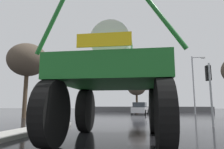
# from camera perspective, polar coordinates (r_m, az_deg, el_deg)

# --- Properties ---
(ground_plane) EXTENTS (120.00, 120.00, 0.00)m
(ground_plane) POSITION_cam_1_polar(r_m,az_deg,el_deg) (18.33, 7.27, -12.18)
(ground_plane) COLOR black
(oversize_sprayer) EXTENTS (4.08, 5.32, 4.22)m
(oversize_sprayer) POSITION_cam_1_polar(r_m,az_deg,el_deg) (7.01, 0.64, -1.71)
(oversize_sprayer) COLOR black
(oversize_sprayer) RESTS_ON ground
(sedan_ahead) EXTENTS (2.28, 4.28, 1.52)m
(sedan_ahead) POSITION_cam_1_polar(r_m,az_deg,el_deg) (27.07, 7.95, -9.53)
(sedan_ahead) COLOR silver
(sedan_ahead) RESTS_ON ground
(traffic_signal_near_left) EXTENTS (0.24, 0.54, 3.66)m
(traffic_signal_near_left) POSITION_cam_1_polar(r_m,az_deg,el_deg) (13.08, -16.90, -1.55)
(traffic_signal_near_left) COLOR #A8AAAF
(traffic_signal_near_left) RESTS_ON ground
(traffic_signal_near_right) EXTENTS (0.24, 0.54, 3.40)m
(traffic_signal_near_right) POSITION_cam_1_polar(r_m,az_deg,el_deg) (12.23, 25.80, -1.48)
(traffic_signal_near_right) COLOR #A8AAAF
(traffic_signal_near_right) RESTS_ON ground
(streetlight_far_left) EXTENTS (1.60, 0.24, 7.05)m
(streetlight_far_left) POSITION_cam_1_polar(r_m,az_deg,el_deg) (26.39, -7.48, -2.57)
(streetlight_far_left) COLOR #A8AAAF
(streetlight_far_left) RESTS_ON ground
(streetlight_far_right) EXTENTS (1.72, 0.24, 7.59)m
(streetlight_far_right) POSITION_cam_1_polar(r_m,az_deg,el_deg) (28.44, 22.32, -1.84)
(streetlight_far_right) COLOR #A8AAAF
(streetlight_far_right) RESTS_ON ground
(bare_tree_left) EXTENTS (3.51, 3.51, 6.72)m
(bare_tree_left) POSITION_cam_1_polar(r_m,az_deg,el_deg) (19.92, -22.84, 3.73)
(bare_tree_left) COLOR #473828
(bare_tree_left) RESTS_ON ground
(bare_tree_far_center) EXTENTS (3.29, 3.29, 5.76)m
(bare_tree_far_center) POSITION_cam_1_polar(r_m,az_deg,el_deg) (37.48, 6.98, -3.81)
(bare_tree_far_center) COLOR #473828
(bare_tree_far_center) RESTS_ON ground
(roadside_barrier) EXTENTS (24.93, 0.24, 0.90)m
(roadside_barrier) POSITION_cam_1_polar(r_m,az_deg,el_deg) (37.65, 8.38, -9.69)
(roadside_barrier) COLOR #59595B
(roadside_barrier) RESTS_ON ground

